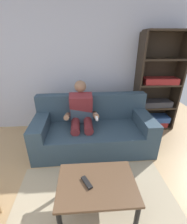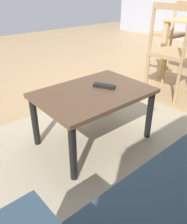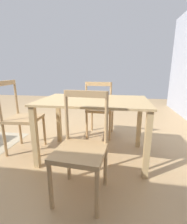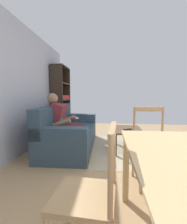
# 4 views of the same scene
# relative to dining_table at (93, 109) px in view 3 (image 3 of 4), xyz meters

# --- Properties ---
(ground_plane) EXTENTS (8.16, 8.16, 0.00)m
(ground_plane) POSITION_rel_dining_table_xyz_m (1.18, -0.63, -0.64)
(ground_plane) COLOR tan
(dining_table) EXTENTS (1.31, 0.83, 0.76)m
(dining_table) POSITION_rel_dining_table_xyz_m (0.00, 0.00, 0.00)
(dining_table) COLOR tan
(dining_table) RESTS_ON ground_plane
(dining_chair_near_wall) EXTENTS (0.45, 0.45, 0.93)m
(dining_chair_near_wall) POSITION_rel_dining_table_xyz_m (-0.00, 0.68, -0.19)
(dining_chair_near_wall) COLOR tan
(dining_chair_near_wall) RESTS_ON ground_plane
(dining_chair_facing_couch) EXTENTS (0.45, 0.45, 0.98)m
(dining_chair_facing_couch) POSITION_rel_dining_table_xyz_m (0.99, 0.00, -0.16)
(dining_chair_facing_couch) COLOR tan
(dining_chair_facing_couch) RESTS_ON ground_plane
(dining_chair_by_doorway) EXTENTS (0.44, 0.44, 0.93)m
(dining_chair_by_doorway) POSITION_rel_dining_table_xyz_m (0.00, -0.68, -0.17)
(dining_chair_by_doorway) COLOR tan
(dining_chair_by_doorway) RESTS_ON ground_plane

